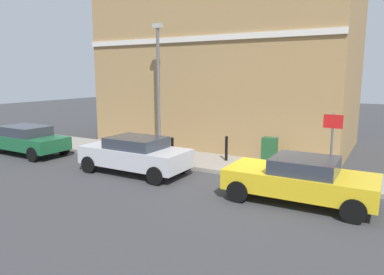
% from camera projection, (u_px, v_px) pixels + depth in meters
% --- Properties ---
extents(ground, '(80.00, 80.00, 0.00)m').
position_uv_depth(ground, '(260.00, 187.00, 11.90)').
color(ground, '#38383A').
extents(sidewalk, '(2.55, 30.00, 0.15)m').
position_uv_depth(sidewalk, '(149.00, 154.00, 16.46)').
color(sidewalk, gray).
rests_on(sidewalk, ground).
extents(corner_building, '(7.13, 12.43, 8.22)m').
position_uv_depth(corner_building, '(229.00, 66.00, 18.98)').
color(corner_building, '#9E7A4C').
rests_on(corner_building, ground).
extents(car_yellow, '(1.99, 4.21, 1.34)m').
position_uv_depth(car_yellow, '(300.00, 179.00, 10.35)').
color(car_yellow, gold).
rests_on(car_yellow, ground).
extents(car_silver, '(1.88, 4.19, 1.39)m').
position_uv_depth(car_silver, '(135.00, 154.00, 13.42)').
color(car_silver, '#B7B7BC').
rests_on(car_silver, ground).
extents(car_green, '(1.86, 4.35, 1.33)m').
position_uv_depth(car_green, '(26.00, 139.00, 16.64)').
color(car_green, '#195933').
rests_on(car_green, ground).
extents(utility_cabinet, '(0.46, 0.61, 1.15)m').
position_uv_depth(utility_cabinet, '(269.00, 153.00, 13.82)').
color(utility_cabinet, '#1E4C28').
rests_on(utility_cabinet, sidewalk).
extents(bollard_near_cabinet, '(0.14, 0.14, 1.04)m').
position_uv_depth(bollard_near_cabinet, '(226.00, 147.00, 14.81)').
color(bollard_near_cabinet, black).
rests_on(bollard_near_cabinet, sidewalk).
extents(bollard_far_kerb, '(0.14, 0.14, 1.04)m').
position_uv_depth(bollard_far_kerb, '(172.00, 149.00, 14.53)').
color(bollard_far_kerb, black).
rests_on(bollard_far_kerb, sidewalk).
extents(street_sign, '(0.08, 0.60, 2.30)m').
position_uv_depth(street_sign, '(332.00, 138.00, 11.53)').
color(street_sign, '#59595B').
rests_on(street_sign, sidewalk).
extents(lamppost, '(0.20, 0.44, 5.72)m').
position_uv_depth(lamppost, '(158.00, 83.00, 15.92)').
color(lamppost, '#59595B').
rests_on(lamppost, sidewalk).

